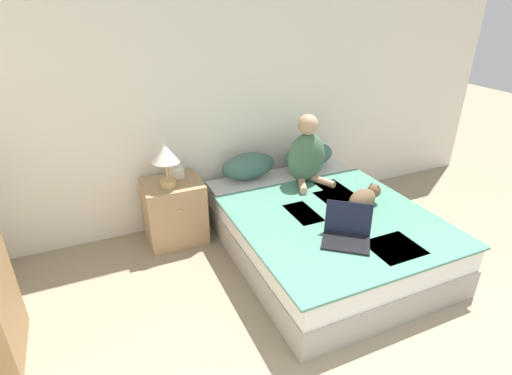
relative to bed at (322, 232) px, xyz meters
name	(u,v)px	position (x,y,z in m)	size (l,w,h in m)	color
wall_back	(253,94)	(-0.21, 1.09, 1.04)	(6.01, 0.05, 2.55)	silver
bed	(322,232)	(0.00, 0.00, 0.00)	(1.62, 2.04, 0.47)	#9E998E
pillow_near	(248,166)	(-0.35, 0.87, 0.37)	(0.57, 0.26, 0.27)	#42665B
pillow_far	(309,155)	(0.35, 0.87, 0.37)	(0.57, 0.26, 0.27)	#42665B
person_sitting	(307,154)	(0.14, 0.57, 0.52)	(0.40, 0.39, 0.68)	#476B4C
cat_tabby	(364,198)	(0.33, -0.12, 0.33)	(0.49, 0.26, 0.19)	brown
laptop_open	(347,234)	(-0.12, -0.49, 0.29)	(0.47, 0.46, 0.27)	black
nightstand	(174,211)	(-1.16, 0.79, 0.07)	(0.54, 0.48, 0.61)	tan
table_lamp	(166,156)	(-1.20, 0.73, 0.67)	(0.25, 0.25, 0.41)	tan
tissue_box	(176,172)	(-1.08, 0.89, 0.43)	(0.12, 0.12, 0.14)	beige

